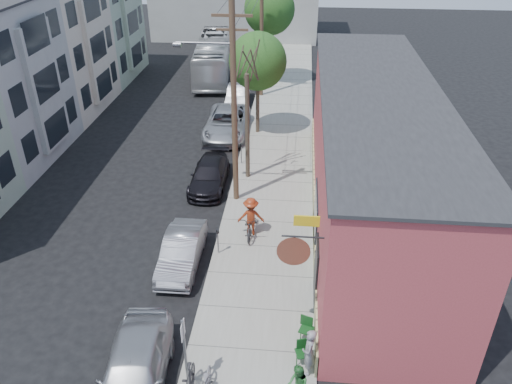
# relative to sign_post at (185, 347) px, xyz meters

# --- Properties ---
(ground) EXTENTS (120.00, 120.00, 0.00)m
(ground) POSITION_rel_sign_post_xyz_m (-2.35, 5.60, -1.83)
(ground) COLOR black
(sidewalk) EXTENTS (4.50, 58.00, 0.15)m
(sidewalk) POSITION_rel_sign_post_xyz_m (1.90, 16.60, -1.76)
(sidewalk) COLOR gray
(sidewalk) RESTS_ON ground
(cafe_building) EXTENTS (6.60, 20.20, 6.61)m
(cafe_building) POSITION_rel_sign_post_xyz_m (6.64, 10.60, 1.47)
(cafe_building) COLOR #AB3F45
(cafe_building) RESTS_ON ground
(apartment_row) EXTENTS (6.30, 32.00, 9.00)m
(apartment_row) POSITION_rel_sign_post_xyz_m (-14.20, 19.60, 2.67)
(apartment_row) COLOR #9CAE93
(apartment_row) RESTS_ON ground
(sign_post) EXTENTS (0.07, 0.45, 2.80)m
(sign_post) POSITION_rel_sign_post_xyz_m (0.00, 0.00, 0.00)
(sign_post) COLOR slate
(sign_post) RESTS_ON sidewalk
(parking_meter_near) EXTENTS (0.14, 0.14, 1.24)m
(parking_meter_near) POSITION_rel_sign_post_xyz_m (-0.10, 6.93, -0.85)
(parking_meter_near) COLOR slate
(parking_meter_near) RESTS_ON sidewalk
(parking_meter_far) EXTENTS (0.14, 0.14, 1.24)m
(parking_meter_far) POSITION_rel_sign_post_xyz_m (-0.10, 15.65, -0.85)
(parking_meter_far) COLOR slate
(parking_meter_far) RESTS_ON sidewalk
(utility_pole_near) EXTENTS (3.57, 0.28, 10.00)m
(utility_pole_near) POSITION_rel_sign_post_xyz_m (0.04, 11.63, 3.58)
(utility_pole_near) COLOR #503A28
(utility_pole_near) RESTS_ON sidewalk
(utility_pole_far) EXTENTS (1.80, 0.28, 10.00)m
(utility_pole_far) POSITION_rel_sign_post_xyz_m (0.10, 27.51, 3.51)
(utility_pole_far) COLOR #503A28
(utility_pole_far) RESTS_ON sidewalk
(tree_bare) EXTENTS (0.24, 0.24, 5.89)m
(tree_bare) POSITION_rel_sign_post_xyz_m (0.45, 14.05, 1.26)
(tree_bare) COLOR #44392C
(tree_bare) RESTS_ON sidewalk
(tree_leafy_mid) EXTENTS (3.64, 3.64, 6.58)m
(tree_leafy_mid) POSITION_rel_sign_post_xyz_m (0.45, 20.30, 3.06)
(tree_leafy_mid) COLOR #44392C
(tree_leafy_mid) RESTS_ON sidewalk
(tree_leafy_far) EXTENTS (4.03, 4.03, 7.94)m
(tree_leafy_far) POSITION_rel_sign_post_xyz_m (0.45, 30.74, 4.22)
(tree_leafy_far) COLOR #44392C
(tree_leafy_far) RESTS_ON sidewalk
(patio_chair_a) EXTENTS (0.64, 0.64, 0.88)m
(patio_chair_a) POSITION_rel_sign_post_xyz_m (3.78, 2.28, -1.24)
(patio_chair_a) COLOR #124118
(patio_chair_a) RESTS_ON sidewalk
(patio_chair_b) EXTENTS (0.62, 0.62, 0.88)m
(patio_chair_b) POSITION_rel_sign_post_xyz_m (3.67, 1.22, -1.24)
(patio_chair_b) COLOR #124118
(patio_chair_b) RESTS_ON sidewalk
(patron_grey) EXTENTS (0.47, 0.69, 1.82)m
(patron_grey) POSITION_rel_sign_post_xyz_m (3.85, 0.84, -0.77)
(patron_grey) COLOR gray
(patron_grey) RESTS_ON sidewalk
(cyclist) EXTENTS (1.30, 0.82, 1.91)m
(cyclist) POSITION_rel_sign_post_xyz_m (1.19, 8.52, -0.73)
(cyclist) COLOR maroon
(cyclist) RESTS_ON sidewalk
(cyclist_bike) EXTENTS (0.77, 2.16, 1.13)m
(cyclist_bike) POSITION_rel_sign_post_xyz_m (1.19, 8.52, -1.12)
(cyclist_bike) COLOR black
(cyclist_bike) RESTS_ON sidewalk
(car_0) EXTENTS (2.47, 5.17, 1.70)m
(car_0) POSITION_rel_sign_post_xyz_m (-1.64, -0.23, -0.98)
(car_0) COLOR #A2A3A9
(car_0) RESTS_ON ground
(car_1) EXTENTS (1.53, 4.29, 1.41)m
(car_1) POSITION_rel_sign_post_xyz_m (-1.55, 6.16, -1.13)
(car_1) COLOR gray
(car_1) RESTS_ON ground
(car_2) EXTENTS (1.87, 4.58, 1.33)m
(car_2) POSITION_rel_sign_post_xyz_m (-1.55, 13.05, -1.17)
(car_2) COLOR black
(car_2) RESTS_ON ground
(car_3) EXTENTS (2.79, 5.94, 1.64)m
(car_3) POSITION_rel_sign_post_xyz_m (-1.58, 20.01, -1.01)
(car_3) COLOR #A4A5AB
(car_3) RESTS_ON ground
(car_4) EXTENTS (1.59, 4.38, 1.43)m
(car_4) POSITION_rel_sign_post_xyz_m (-1.55, 25.64, -1.12)
(car_4) COLOR #969A9D
(car_4) RESTS_ON ground
(bus) EXTENTS (3.88, 11.92, 3.26)m
(bus) POSITION_rel_sign_post_xyz_m (-4.54, 32.62, -0.20)
(bus) COLOR silver
(bus) RESTS_ON ground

